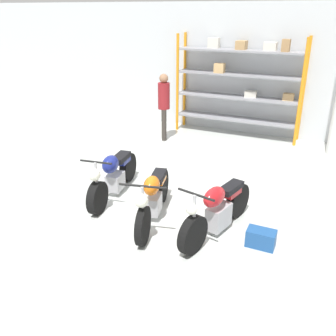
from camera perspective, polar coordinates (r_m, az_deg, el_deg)
ground_plane at (r=6.89m, az=-1.41°, el=-6.56°), size 30.00×30.00×0.00m
back_wall at (r=11.19m, az=11.16°, el=14.44°), size 30.00×0.08×3.60m
shelving_rack at (r=10.88m, az=10.89°, el=12.84°), size 3.54×0.63×2.78m
motorcycle_blue at (r=7.33m, az=-8.33°, el=-1.11°), size 0.63×2.07×0.99m
motorcycle_orange at (r=6.39m, az=-2.27°, el=-4.46°), size 0.81×2.04×0.99m
motorcycle_red at (r=6.11m, az=7.54°, el=-6.37°), size 0.75×1.98×0.98m
person_browsing at (r=10.34m, az=-0.63°, el=10.12°), size 0.43×0.43×1.82m
toolbox at (r=6.05m, az=13.98°, el=-10.35°), size 0.44×0.26×0.28m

